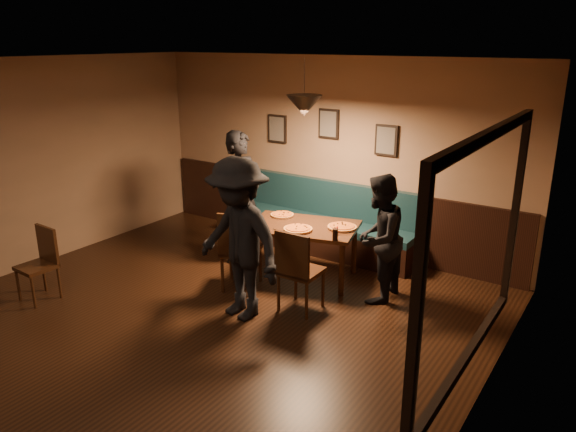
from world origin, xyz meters
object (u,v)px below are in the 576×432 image
(tabasco_bottle, at_px, (337,230))
(chair_near_right, at_px, (301,269))
(diner_front, at_px, (239,239))
(diner_right, at_px, (379,239))
(chair_near_left, at_px, (241,249))
(cafe_chair_far, at_px, (36,265))
(diner_left, at_px, (241,198))
(booth_bench, at_px, (318,218))
(dining_table, at_px, (303,252))
(soda_glass, at_px, (335,235))

(tabasco_bottle, bearing_deg, chair_near_right, -97.28)
(chair_near_right, bearing_deg, diner_front, -134.59)
(diner_right, bearing_deg, chair_near_left, -69.69)
(chair_near_left, height_order, cafe_chair_far, chair_near_left)
(diner_right, distance_m, cafe_chair_far, 4.09)
(chair_near_left, height_order, diner_left, diner_left)
(chair_near_left, height_order, diner_right, diner_right)
(cafe_chair_far, bearing_deg, booth_bench, -118.36)
(booth_bench, height_order, chair_near_right, booth_bench)
(chair_near_right, height_order, diner_left, diner_left)
(diner_left, xyz_separation_m, tabasco_bottle, (1.56, -0.10, -0.14))
(chair_near_left, bearing_deg, dining_table, 29.68)
(soda_glass, relative_size, cafe_chair_far, 0.16)
(diner_front, bearing_deg, diner_right, 58.74)
(diner_left, distance_m, soda_glass, 1.67)
(chair_near_right, bearing_deg, chair_near_left, 173.90)
(dining_table, xyz_separation_m, diner_left, (-1.03, 0.03, 0.56))
(diner_left, xyz_separation_m, diner_front, (0.98, -1.29, -0.01))
(dining_table, distance_m, cafe_chair_far, 3.26)
(diner_right, height_order, diner_front, diner_front)
(chair_near_left, bearing_deg, cafe_chair_far, -161.97)
(booth_bench, relative_size, chair_near_right, 3.03)
(dining_table, xyz_separation_m, soda_glass, (0.61, -0.26, 0.44))
(soda_glass, distance_m, tabasco_bottle, 0.20)
(chair_near_left, relative_size, diner_left, 0.56)
(diner_right, height_order, soda_glass, diner_right)
(chair_near_right, relative_size, soda_glass, 6.98)
(dining_table, relative_size, tabasco_bottle, 12.36)
(chair_near_right, distance_m, diner_front, 0.82)
(diner_right, distance_m, diner_front, 1.67)
(chair_near_right, distance_m, tabasco_bottle, 0.75)
(booth_bench, bearing_deg, diner_left, -125.60)
(dining_table, bearing_deg, soda_glass, -37.95)
(diner_left, relative_size, cafe_chair_far, 2.10)
(chair_near_right, xyz_separation_m, soda_glass, (0.16, 0.49, 0.31))
(soda_glass, relative_size, tabasco_bottle, 1.28)
(booth_bench, height_order, cafe_chair_far, booth_bench)
(chair_near_right, xyz_separation_m, diner_front, (-0.49, -0.51, 0.42))
(chair_near_left, relative_size, cafe_chair_far, 1.17)
(diner_left, height_order, tabasco_bottle, diner_left)
(chair_near_right, bearing_deg, dining_table, 119.89)
(cafe_chair_far, bearing_deg, soda_glass, -142.50)
(dining_table, bearing_deg, diner_right, -16.35)
(dining_table, xyz_separation_m, cafe_chair_far, (-2.31, -2.30, 0.07))
(cafe_chair_far, bearing_deg, dining_table, -132.56)
(dining_table, relative_size, chair_near_left, 1.32)
(dining_table, relative_size, soda_glass, 9.63)
(cafe_chair_far, bearing_deg, diner_front, -152.90)
(tabasco_bottle, bearing_deg, diner_right, 5.02)
(chair_near_right, height_order, diner_right, diner_right)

